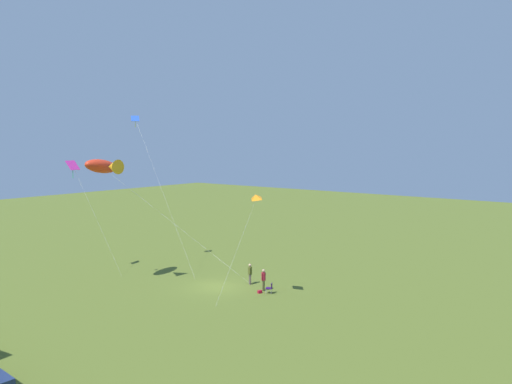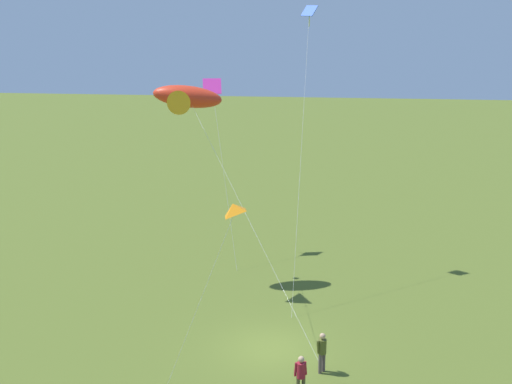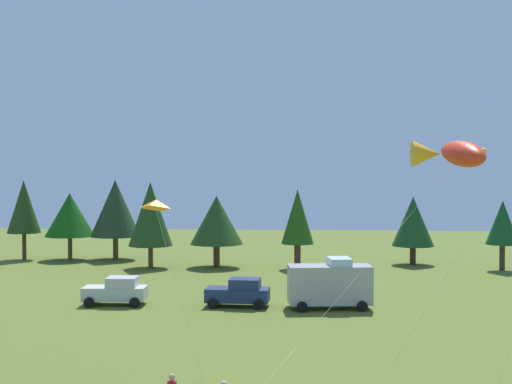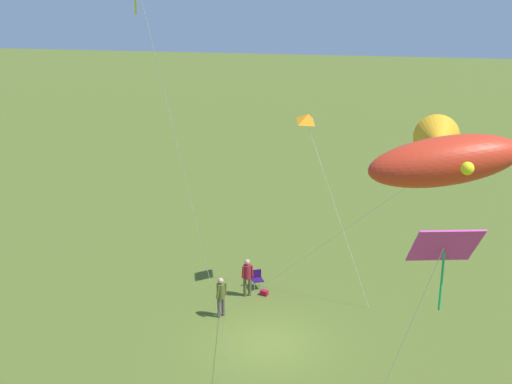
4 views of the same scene
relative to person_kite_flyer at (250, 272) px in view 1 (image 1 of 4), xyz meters
The scene contains 9 objects.
ground_plane 3.04m from the person_kite_flyer, 51.03° to the left, with size 160.00×160.00×0.00m, color #526223.
person_kite_flyer is the anchor object (origin of this frame).
folding_chair 3.08m from the person_kite_flyer, 159.53° to the left, with size 0.64×0.64×0.82m.
person_spectator 2.13m from the person_kite_flyer, 158.73° to the left, with size 0.44×0.52×1.74m.
backpack_on_grass 2.78m from the person_kite_flyer, 145.37° to the left, with size 0.32×0.22×0.22m, color #A5112A.
kite_large_fish 14.80m from the person_kite_flyer, 37.70° to the left, with size 10.91×9.31×10.62m.
kite_delta_orange 8.06m from the person_kite_flyer, 133.47° to the left, with size 2.05×3.41×8.06m.
kite_diamond_blue 17.48m from the person_kite_flyer, ahead, with size 8.43×0.94×14.36m.
kite_diamond_rainbow 18.20m from the person_kite_flyer, 24.86° to the left, with size 4.50×2.53×10.20m.
Camera 1 is at (-26.98, 29.71, 11.62)m, focal length 35.00 mm.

